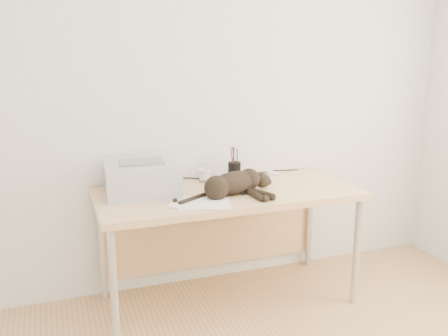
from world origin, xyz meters
name	(u,v)px	position (x,y,z in m)	size (l,w,h in m)	color
wall_back	(209,93)	(0.00, 1.75, 1.30)	(3.50, 3.50, 0.00)	white
desk	(223,207)	(0.00, 1.48, 0.61)	(1.60, 0.70, 0.74)	#E0C283
printer	(142,178)	(-0.51, 1.50, 0.84)	(0.45, 0.39, 0.20)	silver
papers	(201,203)	(-0.23, 1.20, 0.74)	(0.38, 0.32, 0.01)	white
cat	(232,185)	(-0.01, 1.29, 0.80)	(0.65, 0.33, 0.15)	black
mug	(204,175)	(-0.08, 1.63, 0.78)	(0.09, 0.09, 0.09)	white
pen_cup	(234,171)	(0.13, 1.62, 0.80)	(0.08, 0.08, 0.22)	black
remote_grey	(213,182)	(-0.04, 1.57, 0.75)	(0.05, 0.18, 0.02)	slate
remote_black	(239,189)	(0.06, 1.37, 0.75)	(0.05, 0.20, 0.02)	black
mouse	(272,171)	(0.43, 1.67, 0.76)	(0.06, 0.10, 0.03)	white
cable_tangle	(212,177)	(0.00, 1.70, 0.75)	(1.36, 0.07, 0.01)	black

